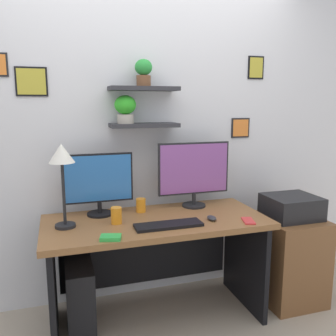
% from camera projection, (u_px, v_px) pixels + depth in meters
% --- Properties ---
extents(ground_plane, '(8.00, 8.00, 0.00)m').
position_uv_depth(ground_plane, '(157.00, 318.00, 2.58)').
color(ground_plane, tan).
extents(back_wall_assembly, '(4.40, 0.24, 2.70)m').
position_uv_depth(back_wall_assembly, '(140.00, 126.00, 2.75)').
color(back_wall_assembly, silver).
rests_on(back_wall_assembly, ground).
extents(desk, '(1.52, 0.68, 0.75)m').
position_uv_depth(desk, '(154.00, 246.00, 2.54)').
color(desk, brown).
rests_on(desk, ground).
extents(monitor_left, '(0.48, 0.18, 0.44)m').
position_uv_depth(monitor_left, '(99.00, 182.00, 2.50)').
color(monitor_left, black).
rests_on(monitor_left, desk).
extents(monitor_right, '(0.56, 0.18, 0.49)m').
position_uv_depth(monitor_right, '(194.00, 172.00, 2.71)').
color(monitor_right, black).
rests_on(monitor_right, desk).
extents(keyboard, '(0.44, 0.14, 0.02)m').
position_uv_depth(keyboard, '(169.00, 225.00, 2.30)').
color(keyboard, black).
rests_on(keyboard, desk).
extents(computer_mouse, '(0.06, 0.09, 0.03)m').
position_uv_depth(computer_mouse, '(212.00, 218.00, 2.42)').
color(computer_mouse, '#2D2D33').
rests_on(computer_mouse, desk).
extents(desk_lamp, '(0.16, 0.16, 0.54)m').
position_uv_depth(desk_lamp, '(62.00, 162.00, 2.21)').
color(desk_lamp, black).
rests_on(desk_lamp, desk).
extents(cell_phone, '(0.11, 0.15, 0.01)m').
position_uv_depth(cell_phone, '(248.00, 221.00, 2.40)').
color(cell_phone, red).
rests_on(cell_phone, desk).
extents(pen_cup, '(0.07, 0.07, 0.10)m').
position_uv_depth(pen_cup, '(141.00, 205.00, 2.60)').
color(pen_cup, orange).
rests_on(pen_cup, desk).
extents(scissors_tray, '(0.14, 0.11, 0.02)m').
position_uv_depth(scissors_tray, '(111.00, 238.00, 2.08)').
color(scissors_tray, green).
rests_on(scissors_tray, desk).
extents(water_cup, '(0.07, 0.07, 0.11)m').
position_uv_depth(water_cup, '(116.00, 215.00, 2.35)').
color(water_cup, orange).
rests_on(water_cup, desk).
extents(drawer_cabinet, '(0.44, 0.50, 0.67)m').
position_uv_depth(drawer_cabinet, '(288.00, 258.00, 2.80)').
color(drawer_cabinet, brown).
rests_on(drawer_cabinet, ground).
extents(printer, '(0.38, 0.34, 0.17)m').
position_uv_depth(printer, '(291.00, 207.00, 2.72)').
color(printer, black).
rests_on(printer, drawer_cabinet).
extents(computer_tower_left, '(0.18, 0.40, 0.46)m').
position_uv_depth(computer_tower_left, '(80.00, 296.00, 2.45)').
color(computer_tower_left, black).
rests_on(computer_tower_left, ground).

